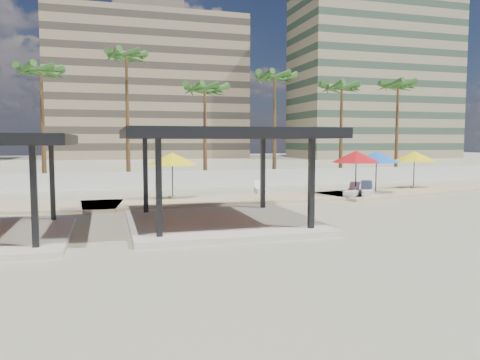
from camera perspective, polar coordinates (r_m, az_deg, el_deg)
The scene contains 19 objects.
ground at distance 19.37m, azimuth -1.60°, elevation -5.43°, with size 200.00×200.00×0.00m, color tan.
promenade at distance 27.20m, azimuth -1.61°, elevation -2.34°, with size 44.45×7.97×0.24m.
boundary_wall at distance 34.89m, azimuth -8.26°, elevation 0.08°, with size 56.00×0.30×1.20m, color silver.
building_mid at distance 97.45m, azimuth -11.16°, elevation 11.09°, with size 38.00×16.00×30.40m.
building_east at distance 100.55m, azimuth 16.02°, elevation 12.52°, with size 32.00×15.00×36.40m.
pavilion_central at distance 19.05m, azimuth -2.45°, elevation 1.45°, with size 7.74×7.74×3.90m.
umbrella_b at distance 26.74m, azimuth -8.26°, elevation 2.56°, with size 3.42×3.42×2.60m.
umbrella_c at distance 29.21m, azimuth 13.98°, elevation 2.76°, with size 3.58×3.58×2.67m.
umbrella_d at distance 30.18m, azimuth 16.30°, elevation 2.71°, with size 3.85×3.85×2.63m.
umbrella_e at distance 34.50m, azimuth 20.49°, elevation 2.73°, with size 3.65×3.65×2.56m.
lounger_b at distance 29.34m, azimuth 15.24°, elevation -1.37°, with size 1.60×2.19×0.80m.
lounger_c at distance 29.41m, azimuth 2.51°, elevation -1.22°, with size 0.95×2.01×0.73m.
lounger_d at distance 28.78m, azimuth 13.49°, elevation -1.48°, with size 1.78×1.90×0.75m.
palm_c at distance 37.08m, azimuth -23.09°, elevation 11.64°, with size 3.00×3.00×9.26m.
palm_d at distance 37.88m, azimuth -13.69°, elevation 13.88°, with size 3.00×3.00×10.76m.
palm_e at distance 37.86m, azimuth -4.32°, elevation 10.60°, with size 3.00×3.00×8.38m.
palm_f at distance 39.84m, azimuth 4.27°, elevation 11.91°, with size 3.00×3.00×9.56m.
palm_g at distance 41.88m, azimuth 12.30°, elevation 10.59°, with size 3.00×3.00×8.88m.
palm_h at distance 45.56m, azimuth 18.70°, elevation 10.48°, with size 3.00×3.00×9.31m.
Camera 1 is at (-4.81, -18.44, 3.44)m, focal length 35.00 mm.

